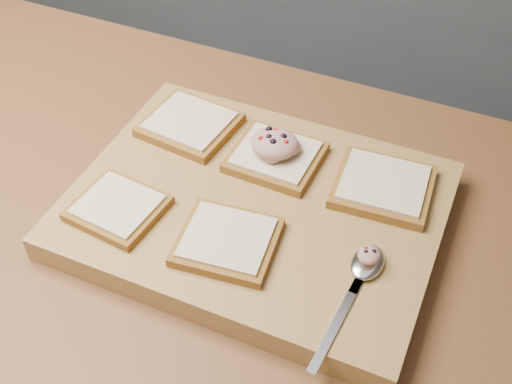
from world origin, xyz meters
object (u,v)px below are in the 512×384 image
(tuna_salad_dollop, at_px, (275,143))
(spoon, at_px, (363,271))
(cutting_board, at_px, (256,210))
(bread_far_center, at_px, (276,156))

(tuna_salad_dollop, distance_m, spoon, 0.23)
(cutting_board, distance_m, tuna_salad_dollop, 0.10)
(cutting_board, bearing_deg, bread_far_center, 93.91)
(cutting_board, bearing_deg, spoon, -20.27)
(bread_far_center, distance_m, spoon, 0.23)
(cutting_board, xyz_separation_m, tuna_salad_dollop, (-0.01, 0.08, 0.05))
(cutting_board, height_order, bread_far_center, bread_far_center)
(bread_far_center, xyz_separation_m, tuna_salad_dollop, (-0.00, -0.00, 0.02))
(bread_far_center, xyz_separation_m, spoon, (0.18, -0.15, -0.00))
(bread_far_center, distance_m, tuna_salad_dollop, 0.03)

